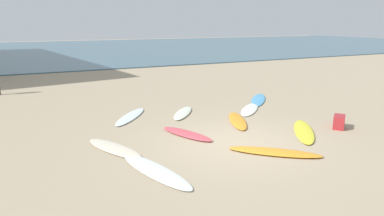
{
  "coord_description": "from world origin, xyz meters",
  "views": [
    {
      "loc": [
        -4.97,
        -7.67,
        3.28
      ],
      "look_at": [
        0.16,
        3.07,
        0.3
      ],
      "focal_mm": 32.21,
      "sensor_mm": 36.0,
      "label": 1
    }
  ],
  "objects_px": {
    "surfboard_3": "(187,134)",
    "surfboard_7": "(130,116)",
    "beach_cooler": "(339,122)",
    "surfboard_2": "(304,131)",
    "surfboard_0": "(250,109)",
    "surfboard_5": "(114,148)",
    "surfboard_4": "(183,113)",
    "surfboard_9": "(238,121)",
    "surfboard_6": "(258,100)",
    "surfboard_8": "(155,171)",
    "surfboard_1": "(275,152)"
  },
  "relations": [
    {
      "from": "surfboard_3",
      "to": "surfboard_7",
      "type": "xyz_separation_m",
      "value": [
        -0.97,
        2.66,
        -0.01
      ]
    },
    {
      "from": "beach_cooler",
      "to": "surfboard_2",
      "type": "bearing_deg",
      "value": 173.82
    },
    {
      "from": "surfboard_0",
      "to": "surfboard_5",
      "type": "relative_size",
      "value": 1.01
    },
    {
      "from": "surfboard_4",
      "to": "surfboard_9",
      "type": "xyz_separation_m",
      "value": [
        1.26,
        -1.73,
        0.0
      ]
    },
    {
      "from": "surfboard_4",
      "to": "surfboard_6",
      "type": "xyz_separation_m",
      "value": [
        3.85,
        0.66,
        -0.01
      ]
    },
    {
      "from": "surfboard_6",
      "to": "surfboard_9",
      "type": "relative_size",
      "value": 1.19
    },
    {
      "from": "surfboard_0",
      "to": "surfboard_3",
      "type": "relative_size",
      "value": 1.11
    },
    {
      "from": "surfboard_3",
      "to": "surfboard_8",
      "type": "xyz_separation_m",
      "value": [
        -1.73,
        -2.04,
        -0.01
      ]
    },
    {
      "from": "surfboard_4",
      "to": "surfboard_8",
      "type": "height_order",
      "value": "surfboard_4"
    },
    {
      "from": "surfboard_1",
      "to": "surfboard_8",
      "type": "relative_size",
      "value": 0.93
    },
    {
      "from": "surfboard_2",
      "to": "surfboard_5",
      "type": "height_order",
      "value": "surfboard_2"
    },
    {
      "from": "surfboard_1",
      "to": "surfboard_6",
      "type": "distance_m",
      "value": 6.21
    },
    {
      "from": "beach_cooler",
      "to": "surfboard_8",
      "type": "bearing_deg",
      "value": -174.59
    },
    {
      "from": "surfboard_1",
      "to": "surfboard_5",
      "type": "height_order",
      "value": "surfboard_1"
    },
    {
      "from": "surfboard_4",
      "to": "beach_cooler",
      "type": "relative_size",
      "value": 3.53
    },
    {
      "from": "surfboard_9",
      "to": "surfboard_4",
      "type": "bearing_deg",
      "value": 149.99
    },
    {
      "from": "surfboard_0",
      "to": "surfboard_7",
      "type": "bearing_deg",
      "value": 31.97
    },
    {
      "from": "surfboard_0",
      "to": "surfboard_8",
      "type": "relative_size",
      "value": 0.85
    },
    {
      "from": "surfboard_0",
      "to": "surfboard_1",
      "type": "bearing_deg",
      "value": 107.75
    },
    {
      "from": "surfboard_0",
      "to": "beach_cooler",
      "type": "xyz_separation_m",
      "value": [
        1.23,
        -3.13,
        0.17
      ]
    },
    {
      "from": "surfboard_3",
      "to": "beach_cooler",
      "type": "bearing_deg",
      "value": 141.58
    },
    {
      "from": "surfboard_4",
      "to": "surfboard_7",
      "type": "height_order",
      "value": "surfboard_4"
    },
    {
      "from": "surfboard_6",
      "to": "beach_cooler",
      "type": "xyz_separation_m",
      "value": [
        -0.09,
        -4.38,
        0.17
      ]
    },
    {
      "from": "surfboard_6",
      "to": "surfboard_2",
      "type": "bearing_deg",
      "value": -67.62
    },
    {
      "from": "surfboard_0",
      "to": "surfboard_7",
      "type": "relative_size",
      "value": 0.89
    },
    {
      "from": "surfboard_1",
      "to": "surfboard_8",
      "type": "bearing_deg",
      "value": 125.7
    },
    {
      "from": "surfboard_1",
      "to": "surfboard_0",
      "type": "bearing_deg",
      "value": 13.91
    },
    {
      "from": "surfboard_5",
      "to": "surfboard_8",
      "type": "distance_m",
      "value": 1.88
    },
    {
      "from": "surfboard_3",
      "to": "surfboard_5",
      "type": "xyz_separation_m",
      "value": [
        -2.24,
        -0.24,
        -0.01
      ]
    },
    {
      "from": "surfboard_4",
      "to": "surfboard_9",
      "type": "height_order",
      "value": "surfboard_9"
    },
    {
      "from": "surfboard_8",
      "to": "surfboard_6",
      "type": "bearing_deg",
      "value": -157.48
    },
    {
      "from": "surfboard_2",
      "to": "beach_cooler",
      "type": "xyz_separation_m",
      "value": [
        1.31,
        -0.14,
        0.17
      ]
    },
    {
      "from": "surfboard_9",
      "to": "surfboard_8",
      "type": "bearing_deg",
      "value": -122.2
    },
    {
      "from": "surfboard_9",
      "to": "surfboard_2",
      "type": "bearing_deg",
      "value": -32.92
    },
    {
      "from": "surfboard_3",
      "to": "surfboard_8",
      "type": "height_order",
      "value": "surfboard_3"
    },
    {
      "from": "surfboard_2",
      "to": "surfboard_3",
      "type": "bearing_deg",
      "value": 16.43
    },
    {
      "from": "surfboard_4",
      "to": "surfboard_8",
      "type": "distance_m",
      "value": 5.05
    },
    {
      "from": "surfboard_7",
      "to": "surfboard_9",
      "type": "height_order",
      "value": "surfboard_9"
    },
    {
      "from": "surfboard_2",
      "to": "surfboard_3",
      "type": "distance_m",
      "value": 3.59
    },
    {
      "from": "surfboard_0",
      "to": "surfboard_9",
      "type": "distance_m",
      "value": 1.72
    },
    {
      "from": "surfboard_3",
      "to": "surfboard_6",
      "type": "relative_size",
      "value": 0.75
    },
    {
      "from": "surfboard_1",
      "to": "surfboard_9",
      "type": "bearing_deg",
      "value": 26.33
    },
    {
      "from": "surfboard_2",
      "to": "surfboard_6",
      "type": "distance_m",
      "value": 4.46
    },
    {
      "from": "surfboard_5",
      "to": "surfboard_7",
      "type": "bearing_deg",
      "value": -136.12
    },
    {
      "from": "surfboard_3",
      "to": "surfboard_5",
      "type": "height_order",
      "value": "surfboard_3"
    },
    {
      "from": "surfboard_8",
      "to": "surfboard_9",
      "type": "distance_m",
      "value": 4.66
    },
    {
      "from": "surfboard_8",
      "to": "beach_cooler",
      "type": "height_order",
      "value": "beach_cooler"
    },
    {
      "from": "surfboard_0",
      "to": "surfboard_8",
      "type": "bearing_deg",
      "value": 80.36
    },
    {
      "from": "surfboard_0",
      "to": "surfboard_7",
      "type": "xyz_separation_m",
      "value": [
        -4.4,
        0.97,
        0.0
      ]
    },
    {
      "from": "surfboard_9",
      "to": "surfboard_1",
      "type": "bearing_deg",
      "value": -80.28
    }
  ]
}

